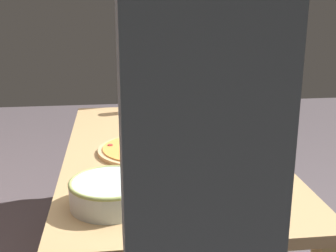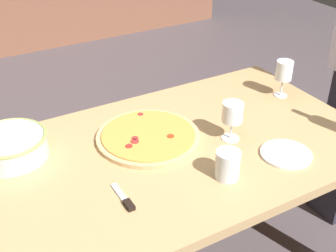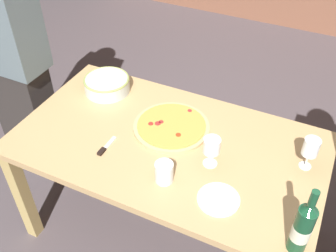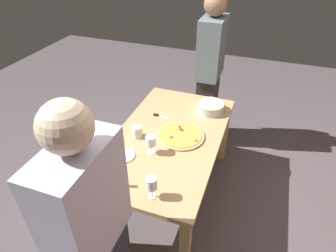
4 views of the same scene
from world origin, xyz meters
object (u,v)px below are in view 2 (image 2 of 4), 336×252
pizza (148,136)px  side_plate (286,154)px  dining_table (168,169)px  wine_glass_by_bottle (232,113)px  serving_bowl (10,145)px  wine_glass_near_pizza (284,72)px  pizza_knife (125,200)px  cup_amber (228,165)px

pizza → side_plate: (0.40, -0.35, -0.01)m
dining_table → wine_glass_by_bottle: size_ratio=10.00×
dining_table → serving_bowl: 0.60m
wine_glass_near_pizza → wine_glass_by_bottle: wine_glass_near_pizza is taller
dining_table → pizza_knife: (-0.27, -0.19, 0.10)m
serving_bowl → pizza_knife: (0.26, -0.44, -0.04)m
pizza → wine_glass_near_pizza: bearing=1.8°
wine_glass_near_pizza → wine_glass_by_bottle: bearing=-156.7°
dining_table → pizza: bearing=105.7°
wine_glass_by_bottle → cup_amber: 0.25m
serving_bowl → wine_glass_near_pizza: wine_glass_near_pizza is taller
serving_bowl → side_plate: serving_bowl is taller
wine_glass_near_pizza → pizza_knife: 1.00m
pizza → pizza_knife: pizza is taller
pizza_knife → wine_glass_by_bottle: bearing=14.5°
pizza → wine_glass_by_bottle: (0.28, -0.16, 0.10)m
serving_bowl → pizza_knife: 0.51m
dining_table → wine_glass_near_pizza: (0.67, 0.13, 0.21)m
dining_table → pizza: size_ratio=3.89×
cup_amber → wine_glass_near_pizza: bearing=32.8°
pizza_knife → dining_table: bearing=35.3°
wine_glass_by_bottle → pizza: bearing=150.7°
dining_table → wine_glass_near_pizza: 0.72m
dining_table → pizza_knife: 0.34m
side_plate → pizza_knife: 0.64m
dining_table → pizza: 0.15m
wine_glass_near_pizza → pizza: bearing=-178.2°
cup_amber → pizza_knife: cup_amber is taller
wine_glass_near_pizza → cup_amber: wine_glass_near_pizza is taller
pizza → cup_amber: size_ratio=3.95×
side_plate → cup_amber: bearing=179.3°
cup_amber → side_plate: 0.27m
dining_table → cup_amber: cup_amber is taller
serving_bowl → wine_glass_by_bottle: wine_glass_by_bottle is taller
cup_amber → side_plate: cup_amber is taller
wine_glass_near_pizza → cup_amber: 0.69m
wine_glass_near_pizza → cup_amber: bearing=-147.2°
pizza → wine_glass_by_bottle: 0.34m
wine_glass_by_bottle → pizza_knife: size_ratio=1.06×
pizza → serving_bowl: (-0.50, 0.15, 0.04)m
cup_amber → pizza_knife: bearing=171.2°
pizza → serving_bowl: serving_bowl is taller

